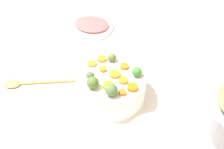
{
  "coord_description": "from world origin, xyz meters",
  "views": [
    {
      "loc": [
        0.54,
        -0.5,
        0.83
      ],
      "look_at": [
        0.01,
        -0.01,
        0.13
      ],
      "focal_mm": 48.37,
      "sensor_mm": 36.0,
      "label": 1
    }
  ],
  "objects": [
    {
      "name": "brussels_sprout_2",
      "position": [
        -0.05,
        0.04,
        0.13
      ],
      "size": [
        0.03,
        0.03,
        0.03
      ],
      "primitive_type": "sphere",
      "color": "olive",
      "rests_on": "serving_bowl_carrots"
    },
    {
      "name": "carrot_slice_4",
      "position": [
        0.09,
        -0.04,
        0.12
      ],
      "size": [
        0.03,
        0.03,
        0.01
      ],
      "primitive_type": "cylinder",
      "rotation": [
        0.0,
        0.0,
        1.49
      ],
      "color": "orange",
      "rests_on": "serving_bowl_carrots"
    },
    {
      "name": "carrot_slice_8",
      "position": [
        0.03,
        -0.05,
        0.12
      ],
      "size": [
        0.05,
        0.05,
        0.01
      ],
      "primitive_type": "cylinder",
      "rotation": [
        0.0,
        0.0,
        4.32
      ],
      "color": "orange",
      "rests_on": "serving_bowl_carrots"
    },
    {
      "name": "carrot_slice_6",
      "position": [
        0.01,
        -0.0,
        0.12
      ],
      "size": [
        0.05,
        0.05,
        0.01
      ],
      "primitive_type": "cylinder",
      "rotation": [
        0.0,
        0.0,
        5.64
      ],
      "color": "orange",
      "rests_on": "serving_bowl_carrots"
    },
    {
      "name": "carrot_slice_2",
      "position": [
        -0.04,
        -0.01,
        0.12
      ],
      "size": [
        0.03,
        0.03,
        0.01
      ],
      "primitive_type": "cylinder",
      "rotation": [
        0.0,
        0.0,
        2.83
      ],
      "color": "orange",
      "rests_on": "serving_bowl_carrots"
    },
    {
      "name": "wooden_spoon",
      "position": [
        -0.26,
        -0.22,
        0.03
      ],
      "size": [
        0.19,
        0.23,
        0.01
      ],
      "color": "tan",
      "rests_on": "tabletop"
    },
    {
      "name": "carrot_slice_7",
      "position": [
        0.09,
        -0.0,
        0.12
      ],
      "size": [
        0.05,
        0.05,
        0.01
      ],
      "primitive_type": "cylinder",
      "rotation": [
        0.0,
        0.0,
        0.4
      ],
      "color": "orange",
      "rests_on": "serving_bowl_carrots"
    },
    {
      "name": "brussels_sprout_1",
      "position": [
        -0.0,
        -0.09,
        0.14
      ],
      "size": [
        0.04,
        0.04,
        0.04
      ],
      "primitive_type": "sphere",
      "color": "#4F712F",
      "rests_on": "serving_bowl_carrots"
    },
    {
      "name": "serving_bowl_carrots",
      "position": [
        0.01,
        -0.01,
        0.07
      ],
      "size": [
        0.23,
        0.23,
        0.1
      ],
      "primitive_type": "cylinder",
      "color": "white",
      "rests_on": "tabletop"
    },
    {
      "name": "brussels_sprout_0",
      "position": [
        -0.04,
        -0.07,
        0.13
      ],
      "size": [
        0.03,
        0.03,
        0.03
      ],
      "primitive_type": "sphere",
      "color": "#4E6B3C",
      "rests_on": "serving_bowl_carrots"
    },
    {
      "name": "carrot_slice_0",
      "position": [
        -0.09,
        -0.02,
        0.12
      ],
      "size": [
        0.05,
        0.05,
        0.01
      ],
      "primitive_type": "cylinder",
      "rotation": [
        0.0,
        0.0,
        4.16
      ],
      "color": "orange",
      "rests_on": "serving_bowl_carrots"
    },
    {
      "name": "brussels_sprout_3",
      "position": [
        0.06,
        -0.07,
        0.14
      ],
      "size": [
        0.04,
        0.04,
        0.04
      ],
      "primitive_type": "sphere",
      "color": "#56733E",
      "rests_on": "serving_bowl_carrots"
    },
    {
      "name": "tabletop",
      "position": [
        0.0,
        0.0,
        0.01
      ],
      "size": [
        2.4,
        2.4,
        0.02
      ],
      "primitive_type": "cube",
      "color": "beige",
      "rests_on": "ground"
    },
    {
      "name": "ham_plate",
      "position": [
        -0.39,
        0.19,
        0.03
      ],
      "size": [
        0.25,
        0.25,
        0.01
      ],
      "primitive_type": "cylinder",
      "color": "white",
      "rests_on": "tabletop"
    },
    {
      "name": "carrot_slice_1",
      "position": [
        0.05,
        0.0,
        0.12
      ],
      "size": [
        0.04,
        0.04,
        0.01
      ],
      "primitive_type": "cylinder",
      "rotation": [
        0.0,
        0.0,
        0.31
      ],
      "color": "orange",
      "rests_on": "serving_bowl_carrots"
    },
    {
      "name": "carrot_slice_3",
      "position": [
        -0.0,
        0.05,
        0.12
      ],
      "size": [
        0.04,
        0.04,
        0.01
      ],
      "primitive_type": "cylinder",
      "rotation": [
        0.0,
        0.0,
        5.02
      ],
      "color": "orange",
      "rests_on": "serving_bowl_carrots"
    },
    {
      "name": "brussels_sprout_4",
      "position": [
        0.06,
        0.05,
        0.13
      ],
      "size": [
        0.03,
        0.03,
        0.03
      ],
      "primitive_type": "sphere",
      "color": "#488735",
      "rests_on": "serving_bowl_carrots"
    },
    {
      "name": "carrot_slice_5",
      "position": [
        -0.08,
        0.02,
        0.12
      ],
      "size": [
        0.05,
        0.05,
        0.01
      ],
      "primitive_type": "cylinder",
      "rotation": [
        0.0,
        0.0,
        2.23
      ],
      "color": "orange",
      "rests_on": "serving_bowl_carrots"
    },
    {
      "name": "ham_slice_main",
      "position": [
        -0.37,
        0.2,
        0.04
      ],
      "size": [
        0.2,
        0.19,
        0.02
      ],
      "primitive_type": "ellipsoid",
      "rotation": [
        0.0,
        0.0,
        0.51
      ],
      "color": "#D16163",
      "rests_on": "ham_plate"
    }
  ]
}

